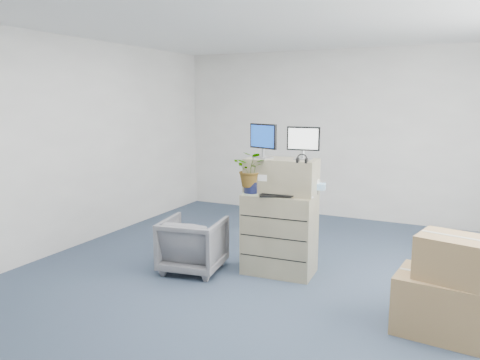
# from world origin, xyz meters

# --- Properties ---
(ground) EXTENTS (7.00, 7.00, 0.00)m
(ground) POSITION_xyz_m (0.00, 0.00, 0.00)
(ground) COLOR #283649
(ground) RESTS_ON ground
(wall_back) EXTENTS (6.00, 0.02, 2.80)m
(wall_back) POSITION_xyz_m (0.00, 3.51, 1.40)
(wall_back) COLOR #BCB8B2
(wall_back) RESTS_ON ground
(filing_cabinet_lower) EXTENTS (0.82, 0.53, 0.93)m
(filing_cabinet_lower) POSITION_xyz_m (-0.12, 0.60, 0.46)
(filing_cabinet_lower) COLOR #847A5B
(filing_cabinet_lower) RESTS_ON ground
(filing_cabinet_upper) EXTENTS (0.82, 0.44, 0.40)m
(filing_cabinet_upper) POSITION_xyz_m (-0.13, 0.64, 1.13)
(filing_cabinet_upper) COLOR #847A5B
(filing_cabinet_upper) RESTS_ON filing_cabinet_lower
(monitor_left) EXTENTS (0.38, 0.21, 0.39)m
(monitor_left) POSITION_xyz_m (-0.34, 0.60, 1.55)
(monitor_left) COLOR #99999E
(monitor_left) RESTS_ON filing_cabinet_upper
(monitor_right) EXTENTS (0.37, 0.16, 0.36)m
(monitor_right) POSITION_xyz_m (0.11, 0.68, 1.53)
(monitor_right) COLOR #99999E
(monitor_right) RESTS_ON filing_cabinet_upper
(headphones) EXTENTS (0.12, 0.02, 0.12)m
(headphones) POSITION_xyz_m (0.17, 0.48, 1.36)
(headphones) COLOR black
(headphones) RESTS_ON filing_cabinet_upper
(keyboard) EXTENTS (0.44, 0.31, 0.02)m
(keyboard) POSITION_xyz_m (-0.10, 0.47, 0.94)
(keyboard) COLOR black
(keyboard) RESTS_ON filing_cabinet_lower
(mouse) EXTENTS (0.10, 0.07, 0.03)m
(mouse) POSITION_xyz_m (0.25, 0.51, 0.95)
(mouse) COLOR silver
(mouse) RESTS_ON filing_cabinet_lower
(water_bottle) EXTENTS (0.07, 0.07, 0.23)m
(water_bottle) POSITION_xyz_m (-0.05, 0.66, 1.05)
(water_bottle) COLOR gray
(water_bottle) RESTS_ON filing_cabinet_lower
(phone_dock) EXTENTS (0.05, 0.04, 0.11)m
(phone_dock) POSITION_xyz_m (-0.18, 0.66, 0.97)
(phone_dock) COLOR silver
(phone_dock) RESTS_ON filing_cabinet_lower
(external_drive) EXTENTS (0.20, 0.16, 0.05)m
(external_drive) POSITION_xyz_m (0.17, 0.71, 0.96)
(external_drive) COLOR black
(external_drive) RESTS_ON filing_cabinet_lower
(tissue_box) EXTENTS (0.21, 0.13, 0.07)m
(tissue_box) POSITION_xyz_m (0.25, 0.76, 1.02)
(tissue_box) COLOR #46A6F0
(tissue_box) RESTS_ON external_drive
(potted_plant) EXTENTS (0.36, 0.40, 0.40)m
(potted_plant) POSITION_xyz_m (-0.42, 0.46, 1.16)
(potted_plant) COLOR #9AAD8B
(potted_plant) RESTS_ON filing_cabinet_lower
(office_chair) EXTENTS (0.76, 0.73, 0.69)m
(office_chair) POSITION_xyz_m (-1.05, 0.22, 0.35)
(office_chair) COLOR #59585D
(office_chair) RESTS_ON ground
(cardboard_boxes) EXTENTS (0.93, 0.93, 0.88)m
(cardboard_boxes) POSITION_xyz_m (1.73, -0.02, 0.37)
(cardboard_boxes) COLOR #9C824B
(cardboard_boxes) RESTS_ON ground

